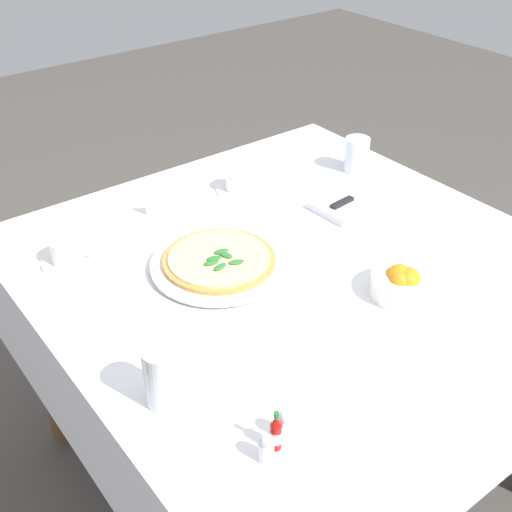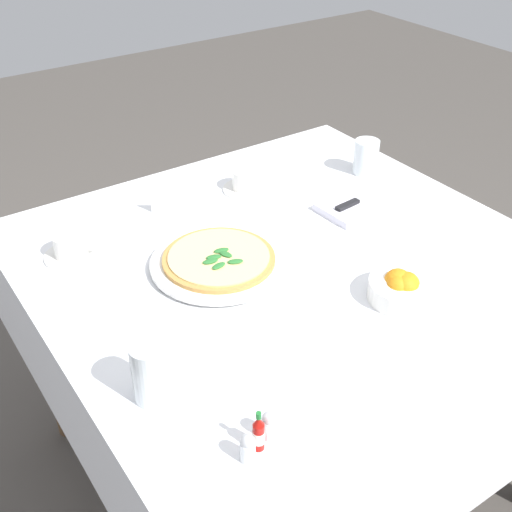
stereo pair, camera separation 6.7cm
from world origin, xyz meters
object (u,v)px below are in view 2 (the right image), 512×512
(hot_sauce_bottle, at_px, (259,434))
(pepper_shaker, at_px, (248,449))
(water_glass_back_corner, at_px, (366,159))
(salt_shaker, at_px, (269,426))
(menu_card, at_px, (168,202))
(coffee_cup_near_right, at_px, (71,247))
(napkin_folded, at_px, (359,204))
(citrus_bowl, at_px, (402,288))
(dinner_knife, at_px, (361,199))
(pizza, at_px, (219,258))
(coffee_cup_far_left, at_px, (246,181))
(pizza_plate, at_px, (219,263))
(water_glass_center_back, at_px, (151,375))

(hot_sauce_bottle, distance_m, pepper_shaker, 0.03)
(water_glass_back_corner, xyz_separation_m, hot_sauce_bottle, (-0.83, -0.66, -0.01))
(salt_shaker, xyz_separation_m, menu_card, (0.22, 0.77, 0.00))
(water_glass_back_corner, relative_size, pepper_shaker, 1.80)
(coffee_cup_near_right, relative_size, napkin_folded, 0.57)
(water_glass_back_corner, bearing_deg, citrus_bowl, -124.64)
(dinner_knife, height_order, hot_sauce_bottle, hot_sauce_bottle)
(pizza, relative_size, coffee_cup_far_left, 1.98)
(napkin_folded, xyz_separation_m, salt_shaker, (-0.65, -0.50, 0.02))
(pizza, xyz_separation_m, salt_shaker, (-0.19, -0.47, 0.00))
(pepper_shaker, bearing_deg, water_glass_back_corner, 37.88)
(salt_shaker, height_order, menu_card, menu_card)
(water_glass_back_corner, bearing_deg, menu_card, 168.48)
(pizza_plate, distance_m, pizza, 0.01)
(water_glass_center_back, bearing_deg, salt_shaker, -57.98)
(water_glass_center_back, bearing_deg, dinner_knife, 21.83)
(pizza, distance_m, citrus_bowl, 0.42)
(pizza, height_order, dinner_knife, pizza)
(citrus_bowl, distance_m, hot_sauce_bottle, 0.51)
(dinner_knife, distance_m, salt_shaker, 0.82)
(coffee_cup_far_left, relative_size, water_glass_center_back, 1.09)
(coffee_cup_far_left, distance_m, salt_shaker, 0.88)
(coffee_cup_near_right, xyz_separation_m, menu_card, (0.29, 0.06, 0.00))
(citrus_bowl, bearing_deg, coffee_cup_far_left, 90.35)
(water_glass_center_back, distance_m, salt_shaker, 0.23)
(water_glass_center_back, distance_m, pepper_shaker, 0.22)
(pizza, relative_size, pepper_shaker, 4.66)
(coffee_cup_far_left, distance_m, napkin_folded, 0.32)
(coffee_cup_far_left, height_order, dinner_knife, coffee_cup_far_left)
(pizza, xyz_separation_m, napkin_folded, (0.46, 0.03, -0.01))
(pizza, height_order, hot_sauce_bottle, hot_sauce_bottle)
(coffee_cup_near_right, distance_m, hot_sauce_bottle, 0.72)
(water_glass_center_back, relative_size, salt_shaker, 2.15)
(coffee_cup_near_right, xyz_separation_m, water_glass_back_corner, (0.88, -0.06, 0.02))
(coffee_cup_near_right, bearing_deg, coffee_cup_far_left, 4.87)
(water_glass_center_back, relative_size, citrus_bowl, 0.81)
(pizza_plate, relative_size, hot_sauce_bottle, 3.85)
(water_glass_back_corner, distance_m, salt_shaker, 1.03)
(napkin_folded, height_order, menu_card, menu_card)
(water_glass_back_corner, height_order, citrus_bowl, water_glass_back_corner)
(water_glass_center_back, distance_m, citrus_bowl, 0.58)
(citrus_bowl, xyz_separation_m, menu_card, (-0.24, 0.62, 0.00))
(water_glass_back_corner, distance_m, citrus_bowl, 0.60)
(coffee_cup_far_left, height_order, salt_shaker, coffee_cup_far_left)
(pizza, distance_m, menu_card, 0.29)
(pizza, distance_m, napkin_folded, 0.46)
(dinner_knife, distance_m, hot_sauce_bottle, 0.85)
(pizza_plate, xyz_separation_m, dinner_knife, (0.46, 0.03, 0.01))
(dinner_knife, height_order, menu_card, menu_card)
(pizza_plate, xyz_separation_m, citrus_bowl, (0.26, -0.33, 0.02))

